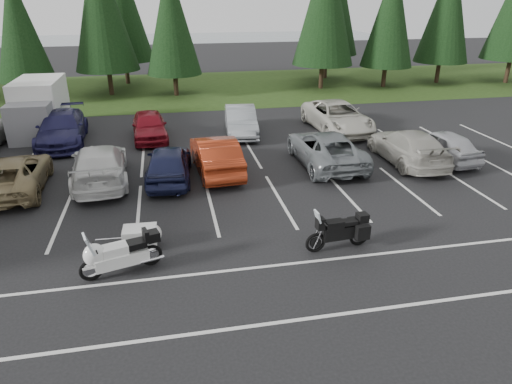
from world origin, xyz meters
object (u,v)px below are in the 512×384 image
object	(u,v)px
box_truck	(37,109)
car_near_5	(216,155)
car_near_3	(99,164)
car_far_2	(149,126)
car_far_3	(241,121)
cargo_trailer	(140,237)
car_far_1	(62,128)
car_near_2	(14,174)
car_far_4	(337,117)
car_near_8	(442,145)
touring_motorcycle	(120,251)
car_near_7	(408,146)
car_near_4	(169,163)
car_near_6	(326,148)
adventure_motorcycle	(338,228)

from	to	relation	value
box_truck	car_near_5	xyz separation A→B (m)	(9.11, -7.98, -0.63)
car_near_3	car_far_2	bearing A→B (deg)	-113.34
car_near_3	car_far_3	distance (m)	9.15
car_near_5	cargo_trailer	world-z (taller)	car_near_5
car_far_1	car_far_2	distance (m)	4.54
car_near_2	car_far_4	world-z (taller)	car_far_4
car_near_8	touring_motorcycle	xyz separation A→B (m)	(-14.45, -7.03, -0.01)
car_far_4	cargo_trailer	xyz separation A→B (m)	(-10.84, -11.43, -0.47)
car_near_7	car_far_1	distance (m)	17.71
car_near_5	car_near_2	bearing A→B (deg)	-0.09
box_truck	car_near_4	distance (m)	11.10
car_near_6	car_far_4	bearing A→B (deg)	-115.62
car_near_4	car_far_4	size ratio (longest dim) A/B	0.78
car_far_1	car_near_5	bearing A→B (deg)	-41.08
cargo_trailer	touring_motorcycle	bearing A→B (deg)	-106.85
car_near_5	car_far_2	xyz separation A→B (m)	(-2.97, 5.70, -0.06)
car_near_5	car_far_1	world-z (taller)	car_far_1
car_near_4	car_near_6	distance (m)	7.24
car_near_6	adventure_motorcycle	bearing A→B (deg)	73.80
car_near_6	car_far_4	world-z (taller)	car_far_4
car_near_3	cargo_trailer	size ratio (longest dim) A/B	3.63
box_truck	car_near_4	bearing A→B (deg)	-50.61
cargo_trailer	adventure_motorcycle	size ratio (longest dim) A/B	0.63
car_near_2	car_near_7	world-z (taller)	car_near_7
car_near_5	touring_motorcycle	size ratio (longest dim) A/B	1.89
car_near_3	car_near_8	distance (m)	15.80
car_near_6	touring_motorcycle	distance (m)	11.50
car_near_2	car_far_1	size ratio (longest dim) A/B	0.91
car_near_3	car_far_3	world-z (taller)	car_near_3
box_truck	car_far_2	xyz separation A→B (m)	(6.14, -2.28, -0.69)
car_far_2	cargo_trailer	xyz separation A→B (m)	(-0.15, -11.83, -0.41)
car_near_4	adventure_motorcycle	size ratio (longest dim) A/B	1.92
cargo_trailer	adventure_motorcycle	distance (m)	6.24
box_truck	car_far_4	size ratio (longest dim) A/B	0.95
car_near_5	car_far_2	distance (m)	6.43
car_near_6	car_near_8	xyz separation A→B (m)	(5.71, -0.44, -0.05)
touring_motorcycle	adventure_motorcycle	world-z (taller)	same
car_near_4	car_far_2	xyz separation A→B (m)	(-0.90, 6.29, -0.02)
car_near_3	car_near_6	distance (m)	10.09
adventure_motorcycle	car_near_7	bearing A→B (deg)	43.67
car_far_4	adventure_motorcycle	bearing A→B (deg)	-113.21
car_far_1	touring_motorcycle	size ratio (longest dim) A/B	2.17
car_near_2	car_near_5	world-z (taller)	car_near_5
car_near_7	car_far_3	size ratio (longest dim) A/B	1.14
car_far_3	car_far_1	bearing A→B (deg)	-175.83
car_near_7	car_far_3	xyz separation A→B (m)	(-6.96, 6.12, -0.01)
car_near_5	cargo_trailer	size ratio (longest dim) A/B	3.28
car_far_2	car_far_3	world-z (taller)	car_far_3
car_near_6	adventure_motorcycle	xyz separation A→B (m)	(-2.18, -7.42, -0.06)
car_far_3	adventure_motorcycle	size ratio (longest dim) A/B	1.97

